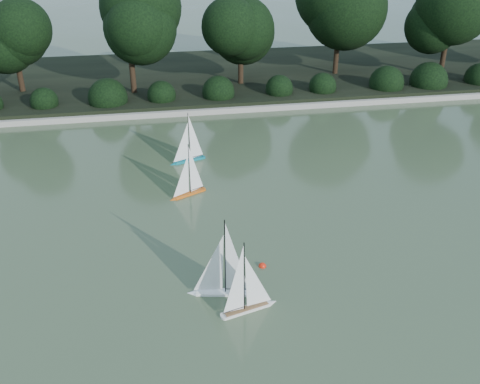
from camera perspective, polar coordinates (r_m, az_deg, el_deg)
The scene contains 10 objects.
ground at distance 10.55m, azimuth 5.81°, elevation -7.57°, with size 80.00×80.00×0.00m, color #334227.
pond_coping at distance 18.43m, azimuth -1.68°, elevation 8.74°, with size 40.00×0.35×0.18m, color gray.
far_bank at distance 22.20m, azimuth -3.28°, elevation 12.18°, with size 40.00×8.00×0.30m, color black.
tree_line at distance 20.33m, azimuth 0.73°, elevation 17.97°, with size 26.31×3.93×4.39m.
shrub_hedge at distance 19.16m, azimuth -2.11°, elevation 10.62°, with size 29.10×1.10×1.10m.
sailboat_white_a at distance 9.60m, azimuth -2.40°, elevation -9.57°, with size 1.19×0.41×1.62m.
sailboat_white_b at distance 9.28m, azimuth 1.16°, elevation -11.30°, with size 1.07×0.43×1.47m.
sailboat_orange at distance 12.87m, azimuth -5.75°, elevation 0.51°, with size 0.96×0.58×1.38m.
sailboat_teal at distance 14.66m, azimuth -5.75°, elevation 4.06°, with size 1.04×0.49×1.45m.
race_buoy at distance 10.42m, azimuth 2.40°, elevation -7.92°, with size 0.15×0.15×0.15m, color red.
Camera 1 is at (-2.56, -8.25, 6.06)m, focal length 40.00 mm.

